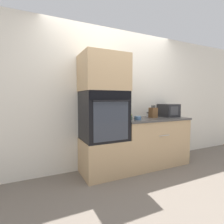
# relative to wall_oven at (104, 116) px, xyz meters

# --- Properties ---
(ground_plane) EXTENTS (12.00, 12.00, 0.00)m
(ground_plane) POSITION_rel_wall_oven_xyz_m (0.35, -0.30, -0.97)
(ground_plane) COLOR #6B6056
(wall_back) EXTENTS (8.00, 0.05, 2.50)m
(wall_back) POSITION_rel_wall_oven_xyz_m (0.35, 0.33, 0.28)
(wall_back) COLOR silver
(wall_back) RESTS_ON ground_plane
(oven_cabinet_base) EXTENTS (0.71, 0.60, 0.58)m
(oven_cabinet_base) POSITION_rel_wall_oven_xyz_m (0.00, 0.00, -0.68)
(oven_cabinet_base) COLOR tan
(oven_cabinet_base) RESTS_ON ground_plane
(wall_oven) EXTENTS (0.68, 0.64, 0.78)m
(wall_oven) POSITION_rel_wall_oven_xyz_m (0.00, 0.00, 0.00)
(wall_oven) COLOR black
(wall_oven) RESTS_ON oven_cabinet_base
(oven_cabinet_upper) EXTENTS (0.71, 0.60, 0.58)m
(oven_cabinet_upper) POSITION_rel_wall_oven_xyz_m (0.00, 0.00, 0.68)
(oven_cabinet_upper) COLOR tan
(oven_cabinet_upper) RESTS_ON wall_oven
(counter_unit) EXTENTS (1.31, 0.63, 0.88)m
(counter_unit) POSITION_rel_wall_oven_xyz_m (1.00, 0.00, -0.53)
(counter_unit) COLOR tan
(counter_unit) RESTS_ON ground_plane
(microwave) EXTENTS (0.31, 0.35, 0.25)m
(microwave) POSITION_rel_wall_oven_xyz_m (1.45, 0.09, 0.04)
(microwave) COLOR #232326
(microwave) RESTS_ON counter_unit
(knife_block) EXTENTS (0.12, 0.13, 0.23)m
(knife_block) POSITION_rel_wall_oven_xyz_m (1.04, 0.05, 0.01)
(knife_block) COLOR brown
(knife_block) RESTS_ON counter_unit
(bowl) EXTENTS (0.12, 0.12, 0.06)m
(bowl) POSITION_rel_wall_oven_xyz_m (0.60, -0.09, -0.06)
(bowl) COLOR #517599
(bowl) RESTS_ON counter_unit
(condiment_jar_near) EXTENTS (0.04, 0.04, 0.09)m
(condiment_jar_near) POSITION_rel_wall_oven_xyz_m (1.03, 0.21, -0.04)
(condiment_jar_near) COLOR silver
(condiment_jar_near) RESTS_ON counter_unit
(condiment_jar_mid) EXTENTS (0.05, 0.05, 0.09)m
(condiment_jar_mid) POSITION_rel_wall_oven_xyz_m (0.53, 0.04, -0.04)
(condiment_jar_mid) COLOR #427047
(condiment_jar_mid) RESTS_ON counter_unit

